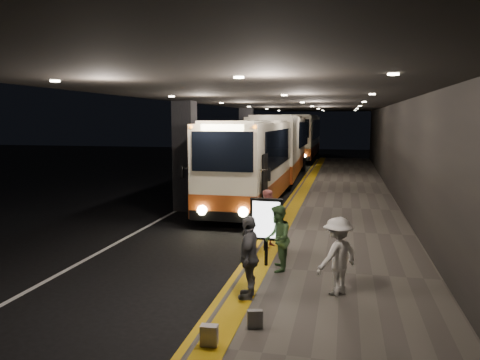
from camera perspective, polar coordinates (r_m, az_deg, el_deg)
The scene contains 19 objects.
ground at distance 15.12m, azimuth -6.25°, elevation -6.70°, with size 90.00×90.00×0.00m, color black.
lane_line_white at distance 20.32m, azimuth -6.50°, elevation -3.05°, with size 0.12×50.00×0.01m, color silver.
kerb_stripe_yellow at distance 19.37m, azimuth 5.20°, elevation -3.55°, with size 0.18×50.00×0.01m, color gold.
sidewalk at distance 19.21m, azimuth 12.34°, elevation -3.57°, with size 4.50×50.00×0.15m, color #514C44.
tactile_strip at distance 19.29m, azimuth 6.68°, elevation -3.16°, with size 0.50×50.00×0.01m, color gold.
terminal_wall at distance 19.01m, azimuth 19.40°, elevation 4.95°, with size 0.10×50.00×6.00m, color black.
support_columns at distance 19.00m, azimuth -6.72°, elevation 2.90°, with size 0.80×24.80×4.40m.
canopy at distance 19.03m, azimuth 5.82°, elevation 10.16°, with size 9.00×50.00×0.40m, color black.
coach_main at distance 20.58m, azimuth 1.81°, elevation 1.87°, with size 2.37×11.36×3.53m.
coach_second at distance 29.63m, azimuth 4.89°, elevation 3.79°, with size 2.93×12.14×3.79m.
coach_third at distance 43.75m, azimuth 7.52°, elevation 5.01°, with size 2.65×12.57×3.95m.
passenger_boarding at distance 12.98m, azimuth 3.58°, elevation -4.71°, with size 0.59×0.38×1.61m, color #AD5250.
passenger_waiting_green at distance 11.00m, azimuth 4.59°, elevation -7.08°, with size 0.76×0.47×1.55m, color #4B7641.
passenger_waiting_white at distance 9.72m, azimuth 11.80°, elevation -9.07°, with size 1.03×0.48×1.59m, color silver.
passenger_waiting_grey at distance 9.33m, azimuth 1.12°, elevation -9.37°, with size 0.98×0.50×1.67m, color #4D4E52.
bag_polka at distance 8.28m, azimuth 1.83°, elevation -16.60°, with size 0.26×0.11×0.32m, color black.
bag_plain at distance 7.71m, azimuth -3.78°, elevation -18.41°, with size 0.27×0.16×0.34m, color silver.
info_sign at distance 11.26m, azimuth 3.23°, elevation -4.98°, with size 0.79×0.16×1.65m.
stanchion_post at distance 12.64m, azimuth 3.03°, elevation -6.40°, with size 0.05×0.05×1.02m, color black.
Camera 1 is at (4.79, -13.87, 3.67)m, focal length 35.00 mm.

